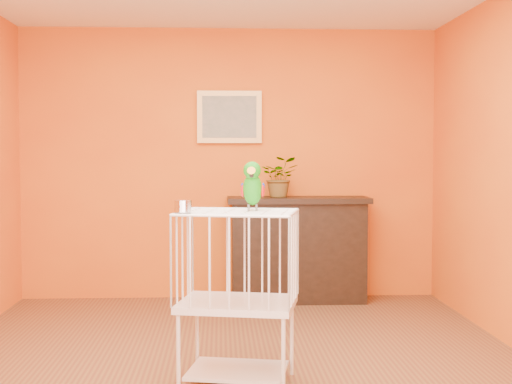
{
  "coord_description": "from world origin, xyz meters",
  "views": [
    {
      "loc": [
        -0.09,
        -4.65,
        1.39
      ],
      "look_at": [
        0.13,
        -0.35,
        1.16
      ],
      "focal_mm": 50.0,
      "sensor_mm": 36.0,
      "label": 1
    }
  ],
  "objects": [
    {
      "name": "parrot",
      "position": [
        0.1,
        -0.38,
        1.2
      ],
      "size": [
        0.15,
        0.27,
        0.3
      ],
      "rotation": [
        0.0,
        0.0,
        -0.12
      ],
      "color": "#59544C",
      "rests_on": "birdcage"
    },
    {
      "name": "birdcage",
      "position": [
        0.01,
        -0.41,
        0.54
      ],
      "size": [
        0.77,
        0.65,
        1.05
      ],
      "rotation": [
        0.0,
        0.0,
        -0.2
      ],
      "color": "silver",
      "rests_on": "ground"
    },
    {
      "name": "console_cabinet",
      "position": [
        0.64,
        2.02,
        0.5
      ],
      "size": [
        1.33,
        0.48,
        0.99
      ],
      "color": "black",
      "rests_on": "ground"
    },
    {
      "name": "potted_plant",
      "position": [
        0.47,
        2.01,
        1.14
      ],
      "size": [
        0.38,
        0.41,
        0.3
      ],
      "primitive_type": "imported",
      "rotation": [
        0.0,
        0.0,
        -0.1
      ],
      "color": "#26722D",
      "rests_on": "console_cabinet"
    },
    {
      "name": "feed_cup",
      "position": [
        -0.31,
        -0.51,
        1.09
      ],
      "size": [
        0.1,
        0.1,
        0.07
      ],
      "primitive_type": "cylinder",
      "color": "silver",
      "rests_on": "birdcage"
    },
    {
      "name": "framed_picture",
      "position": [
        0.0,
        2.22,
        1.75
      ],
      "size": [
        0.62,
        0.04,
        0.5
      ],
      "color": "#C28C45",
      "rests_on": "room_shell"
    },
    {
      "name": "room_shell",
      "position": [
        0.0,
        0.0,
        1.58
      ],
      "size": [
        4.5,
        4.5,
        4.5
      ],
      "color": "orange",
      "rests_on": "ground"
    },
    {
      "name": "ground",
      "position": [
        0.0,
        0.0,
        0.0
      ],
      "size": [
        4.5,
        4.5,
        0.0
      ],
      "primitive_type": "plane",
      "color": "brown",
      "rests_on": "ground"
    }
  ]
}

